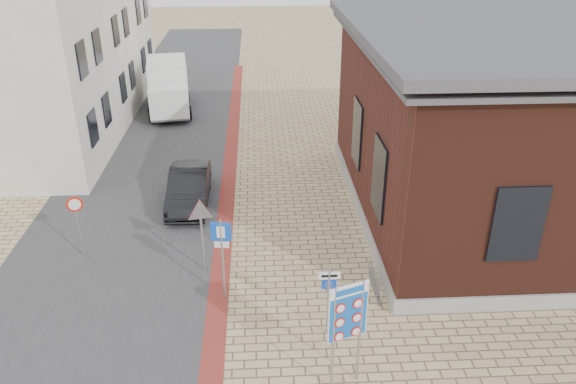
{
  "coord_description": "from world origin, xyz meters",
  "views": [
    {
      "loc": [
        -0.72,
        -11.39,
        10.07
      ],
      "look_at": [
        0.19,
        4.43,
        2.2
      ],
      "focal_mm": 35.0,
      "sensor_mm": 36.0,
      "label": 1
    }
  ],
  "objects_px": {
    "border_sign": "(348,314)",
    "essen_sign": "(329,292)",
    "box_truck": "(168,87)",
    "parking_sign": "(222,246)",
    "sedan": "(189,187)",
    "bollard": "(228,236)"
  },
  "relations": [
    {
      "from": "essen_sign",
      "to": "parking_sign",
      "type": "height_order",
      "value": "parking_sign"
    },
    {
      "from": "essen_sign",
      "to": "bollard",
      "type": "relative_size",
      "value": 2.14
    },
    {
      "from": "parking_sign",
      "to": "sedan",
      "type": "bearing_deg",
      "value": 112.78
    },
    {
      "from": "border_sign",
      "to": "bollard",
      "type": "xyz_separation_m",
      "value": [
        -2.99,
        6.21,
        -1.58
      ]
    },
    {
      "from": "sedan",
      "to": "bollard",
      "type": "distance_m",
      "value": 3.76
    },
    {
      "from": "box_truck",
      "to": "parking_sign",
      "type": "distance_m",
      "value": 18.01
    },
    {
      "from": "box_truck",
      "to": "border_sign",
      "type": "relative_size",
      "value": 1.92
    },
    {
      "from": "box_truck",
      "to": "sedan",
      "type": "bearing_deg",
      "value": -86.84
    },
    {
      "from": "border_sign",
      "to": "essen_sign",
      "type": "relative_size",
      "value": 1.37
    },
    {
      "from": "sedan",
      "to": "bollard",
      "type": "height_order",
      "value": "sedan"
    },
    {
      "from": "box_truck",
      "to": "border_sign",
      "type": "bearing_deg",
      "value": -79.93
    },
    {
      "from": "parking_sign",
      "to": "box_truck",
      "type": "bearing_deg",
      "value": 110.38
    },
    {
      "from": "border_sign",
      "to": "essen_sign",
      "type": "xyz_separation_m",
      "value": [
        -0.19,
        1.8,
        -0.71
      ]
    },
    {
      "from": "sedan",
      "to": "box_truck",
      "type": "bearing_deg",
      "value": 100.56
    },
    {
      "from": "border_sign",
      "to": "essen_sign",
      "type": "distance_m",
      "value": 1.94
    },
    {
      "from": "box_truck",
      "to": "parking_sign",
      "type": "relative_size",
      "value": 2.11
    },
    {
      "from": "sedan",
      "to": "box_truck",
      "type": "relative_size",
      "value": 0.76
    },
    {
      "from": "sedan",
      "to": "bollard",
      "type": "relative_size",
      "value": 4.26
    },
    {
      "from": "box_truck",
      "to": "parking_sign",
      "type": "xyz_separation_m",
      "value": [
        3.84,
        -17.59,
        0.36
      ]
    },
    {
      "from": "box_truck",
      "to": "bollard",
      "type": "relative_size",
      "value": 5.64
    },
    {
      "from": "essen_sign",
      "to": "box_truck",
      "type": "bearing_deg",
      "value": 108.1
    },
    {
      "from": "box_truck",
      "to": "essen_sign",
      "type": "height_order",
      "value": "box_truck"
    }
  ]
}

